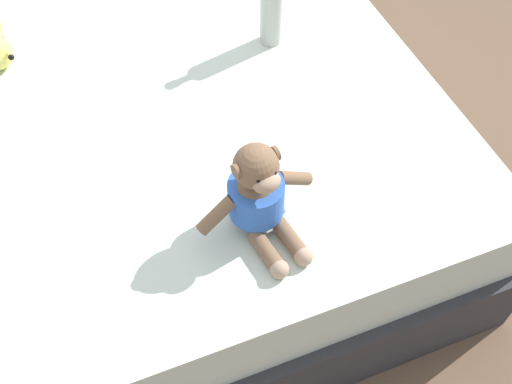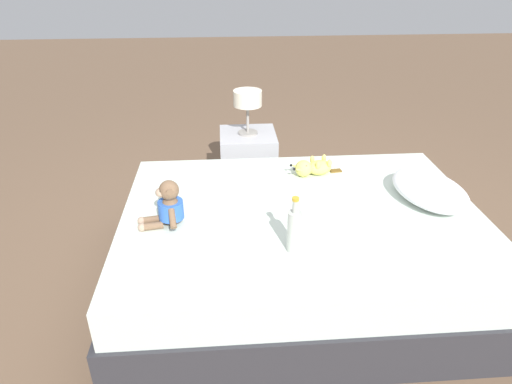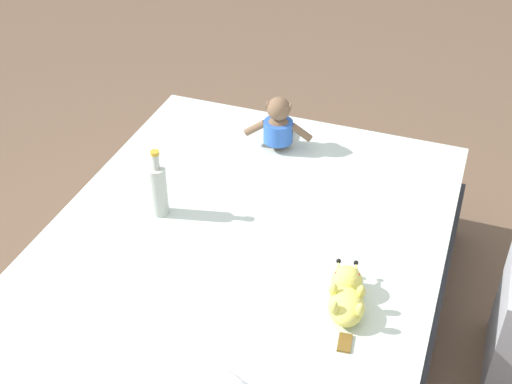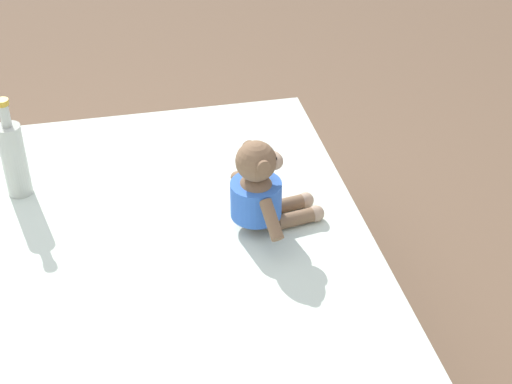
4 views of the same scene
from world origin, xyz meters
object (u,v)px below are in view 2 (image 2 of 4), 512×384
bed (300,249)px  nightstand (248,164)px  plush_yellow_creature (313,167)px  pillow (429,190)px  bedside_lamp (248,101)px  glass_bottle (294,230)px  plush_monkey (168,207)px

bed → nightstand: nightstand is taller
plush_yellow_creature → nightstand: 0.81m
pillow → bedside_lamp: (-1.03, -0.91, 0.19)m
nightstand → glass_bottle: bearing=4.8°
glass_bottle → bedside_lamp: bedside_lamp is taller
plush_monkey → glass_bottle: bearing=65.4°
plush_yellow_creature → bedside_lamp: bedside_lamp is taller
plush_yellow_creature → bedside_lamp: (-0.68, -0.35, 0.21)m
bed → nightstand: (-1.09, -0.21, 0.01)m
pillow → glass_bottle: (0.40, -0.79, 0.04)m
plush_yellow_creature → bedside_lamp: size_ratio=1.03×
bed → plush_monkey: plush_monkey is taller
glass_bottle → bedside_lamp: size_ratio=0.85×
plush_yellow_creature → bed: bearing=-17.4°
pillow → glass_bottle: bearing=-63.1°
pillow → plush_monkey: size_ratio=1.94×
plush_yellow_creature → glass_bottle: 0.79m
plush_monkey → glass_bottle: (0.26, 0.57, 0.01)m
bed → plush_monkey: size_ratio=6.60×
bed → plush_monkey: bearing=-84.0°
plush_yellow_creature → nightstand: (-0.68, -0.35, -0.27)m
nightstand → bedside_lamp: 0.48m
pillow → plush_monkey: (0.14, -1.36, 0.03)m
pillow → bedside_lamp: size_ratio=1.76×
nightstand → bedside_lamp: (0.00, 0.00, 0.48)m
pillow → nightstand: size_ratio=1.17×
pillow → glass_bottle: size_ratio=2.07×
plush_monkey → pillow: bearing=95.8°
bed → nightstand: bearing=-168.9°
plush_yellow_creature → nightstand: plush_yellow_creature is taller
plush_monkey → plush_yellow_creature: size_ratio=0.88×
glass_bottle → nightstand: size_ratio=0.56×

